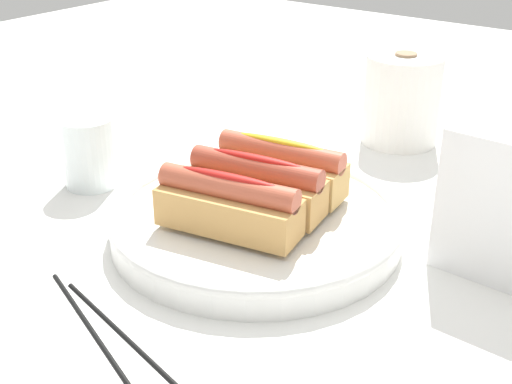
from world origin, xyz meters
TOP-DOWN VIEW (x-y plane):
  - ground_plane at (0.00, 0.00)m, footprint 2.40×2.40m
  - serving_bowl at (0.02, -0.01)m, footprint 0.32×0.32m
  - hotdog_front at (0.02, -0.06)m, footprint 0.16×0.08m
  - hotdog_back at (0.02, -0.01)m, footprint 0.16×0.07m
  - hotdog_side at (0.01, 0.05)m, footprint 0.16×0.07m
  - water_glass at (-0.23, -0.02)m, footprint 0.07×0.07m
  - paper_towel_roll at (0.01, 0.35)m, footprint 0.11×0.11m
  - napkin_box at (0.25, 0.07)m, footprint 0.11×0.05m
  - chopstick_near at (0.04, -0.22)m, footprint 0.22×0.06m
  - chopstick_far at (0.01, -0.23)m, footprint 0.21×0.08m

SIDE VIEW (x-z plane):
  - ground_plane at x=0.00m, z-range 0.00..0.00m
  - chopstick_near at x=0.04m, z-range 0.00..0.01m
  - chopstick_far at x=0.01m, z-range 0.00..0.01m
  - serving_bowl at x=0.02m, z-range 0.00..0.04m
  - water_glass at x=-0.23m, z-range -0.01..0.08m
  - hotdog_front at x=0.02m, z-range 0.03..0.09m
  - hotdog_back at x=0.02m, z-range 0.03..0.09m
  - hotdog_side at x=0.01m, z-range 0.03..0.09m
  - paper_towel_roll at x=0.01m, z-range 0.00..0.13m
  - napkin_box at x=0.25m, z-range 0.00..0.15m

